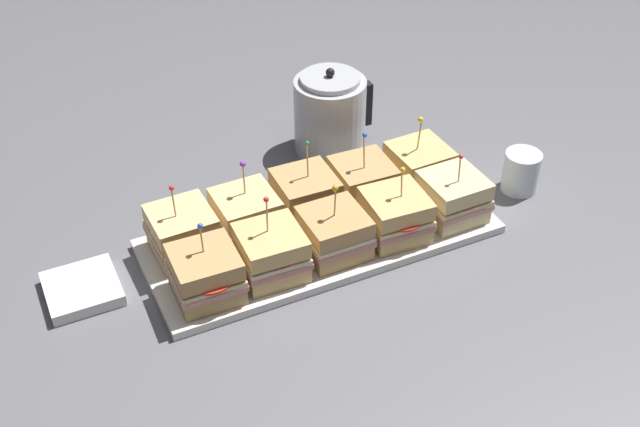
% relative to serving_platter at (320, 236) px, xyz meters
% --- Properties ---
extents(ground_plane, '(6.00, 6.00, 0.00)m').
position_rel_serving_platter_xyz_m(ground_plane, '(0.00, 0.00, -0.01)').
color(ground_plane, slate).
extents(serving_platter, '(0.70, 0.28, 0.02)m').
position_rel_serving_platter_xyz_m(serving_platter, '(0.00, 0.00, 0.00)').
color(serving_platter, white).
rests_on(serving_platter, ground_plane).
extents(sandwich_front_far_left, '(0.12, 0.13, 0.15)m').
position_rel_serving_platter_xyz_m(sandwich_front_far_left, '(-0.26, -0.07, 0.06)').
color(sandwich_front_far_left, tan).
rests_on(sandwich_front_far_left, serving_platter).
extents(sandwich_front_left, '(0.13, 0.13, 0.17)m').
position_rel_serving_platter_xyz_m(sandwich_front_left, '(-0.13, -0.07, 0.06)').
color(sandwich_front_left, tan).
rests_on(sandwich_front_left, serving_platter).
extents(sandwich_front_center, '(0.12, 0.12, 0.16)m').
position_rel_serving_platter_xyz_m(sandwich_front_center, '(0.00, -0.06, 0.05)').
color(sandwich_front_center, tan).
rests_on(sandwich_front_center, serving_platter).
extents(sandwich_front_right, '(0.13, 0.13, 0.16)m').
position_rel_serving_platter_xyz_m(sandwich_front_right, '(0.13, -0.07, 0.06)').
color(sandwich_front_right, tan).
rests_on(sandwich_front_right, serving_platter).
extents(sandwich_front_far_right, '(0.12, 0.12, 0.16)m').
position_rel_serving_platter_xyz_m(sandwich_front_far_right, '(0.27, -0.06, 0.06)').
color(sandwich_front_far_right, beige).
rests_on(sandwich_front_far_right, serving_platter).
extents(sandwich_back_far_left, '(0.13, 0.13, 0.16)m').
position_rel_serving_platter_xyz_m(sandwich_back_far_left, '(-0.26, 0.06, 0.06)').
color(sandwich_back_far_left, '#DBB77A').
rests_on(sandwich_back_far_left, serving_platter).
extents(sandwich_back_left, '(0.12, 0.12, 0.16)m').
position_rel_serving_platter_xyz_m(sandwich_back_left, '(-0.13, 0.07, 0.05)').
color(sandwich_back_left, '#DBB77A').
rests_on(sandwich_back_left, serving_platter).
extents(sandwich_back_center, '(0.12, 0.12, 0.17)m').
position_rel_serving_platter_xyz_m(sandwich_back_center, '(-0.00, 0.07, 0.06)').
color(sandwich_back_center, tan).
rests_on(sandwich_back_center, serving_platter).
extents(sandwich_back_right, '(0.13, 0.13, 0.17)m').
position_rel_serving_platter_xyz_m(sandwich_back_right, '(0.13, 0.06, 0.05)').
color(sandwich_back_right, tan).
rests_on(sandwich_back_right, serving_platter).
extents(sandwich_back_far_right, '(0.13, 0.13, 0.17)m').
position_rel_serving_platter_xyz_m(sandwich_back_far_right, '(0.26, 0.06, 0.05)').
color(sandwich_back_far_right, tan).
rests_on(sandwich_back_far_right, serving_platter).
extents(kettle_steel, '(0.19, 0.16, 0.21)m').
position_rel_serving_platter_xyz_m(kettle_steel, '(0.16, 0.29, 0.08)').
color(kettle_steel, '#B7BABF').
rests_on(kettle_steel, ground_plane).
extents(drinking_glass, '(0.08, 0.08, 0.09)m').
position_rel_serving_platter_xyz_m(drinking_glass, '(0.46, -0.03, 0.04)').
color(drinking_glass, silver).
rests_on(drinking_glass, ground_plane).
extents(napkin_stack, '(0.13, 0.13, 0.02)m').
position_rel_serving_platter_xyz_m(napkin_stack, '(-0.46, 0.05, 0.00)').
color(napkin_stack, white).
rests_on(napkin_stack, ground_plane).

